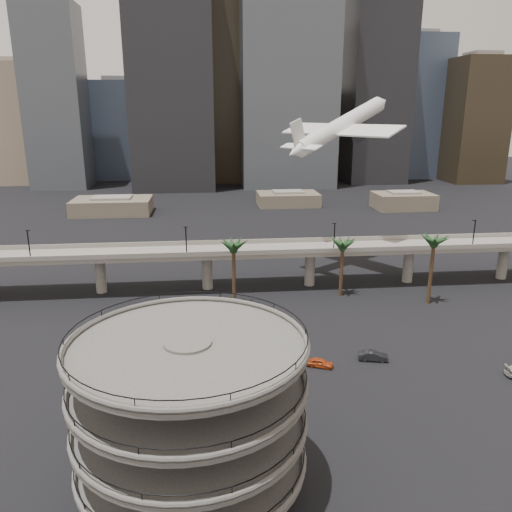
{
  "coord_description": "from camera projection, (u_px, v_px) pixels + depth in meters",
  "views": [
    {
      "loc": [
        -11.06,
        -45.57,
        36.31
      ],
      "look_at": [
        -3.45,
        28.0,
        14.78
      ],
      "focal_mm": 35.0,
      "sensor_mm": 36.0,
      "label": 1
    }
  ],
  "objects": [
    {
      "name": "overpass",
      "position": [
        259.0,
        254.0,
        105.24
      ],
      "size": [
        130.0,
        9.3,
        14.7
      ],
      "color": "slate",
      "rests_on": "ground"
    },
    {
      "name": "airborne_jet",
      "position": [
        341.0,
        126.0,
        112.62
      ],
      "size": [
        29.91,
        28.53,
        14.75
      ],
      "rotation": [
        0.0,
        -0.33,
        0.62
      ],
      "color": "white",
      "rests_on": "ground"
    },
    {
      "name": "ground",
      "position": [
        313.0,
        455.0,
        54.77
      ],
      "size": [
        700.0,
        700.0,
        0.0
      ],
      "primitive_type": "plane",
      "color": "black",
      "rests_on": "ground"
    },
    {
      "name": "car_b",
      "position": [
        373.0,
        356.0,
        75.35
      ],
      "size": [
        4.7,
        2.48,
        1.47
      ],
      "primitive_type": "imported",
      "rotation": [
        0.0,
        0.0,
        1.36
      ],
      "color": "black",
      "rests_on": "ground"
    },
    {
      "name": "skyline",
      "position": [
        254.0,
        86.0,
        250.1
      ],
      "size": [
        269.0,
        86.0,
        131.73
      ],
      "color": "#836F5A",
      "rests_on": "ground"
    },
    {
      "name": "car_a",
      "position": [
        320.0,
        363.0,
        73.48
      ],
      "size": [
        4.22,
        2.9,
        1.33
      ],
      "primitive_type": "imported",
      "rotation": [
        0.0,
        0.0,
        1.2
      ],
      "color": "#C4481C",
      "rests_on": "ground"
    },
    {
      "name": "low_buildings",
      "position": [
        252.0,
        202.0,
        190.54
      ],
      "size": [
        135.0,
        27.5,
        6.8
      ],
      "color": "brown",
      "rests_on": "ground"
    },
    {
      "name": "parking_ramp",
      "position": [
        190.0,
        404.0,
        46.91
      ],
      "size": [
        22.2,
        22.2,
        17.35
      ],
      "color": "#54514E",
      "rests_on": "ground"
    },
    {
      "name": "palm_trees",
      "position": [
        338.0,
        246.0,
        95.59
      ],
      "size": [
        42.4,
        10.4,
        14.0
      ],
      "color": "#4E3321",
      "rests_on": "ground"
    }
  ]
}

